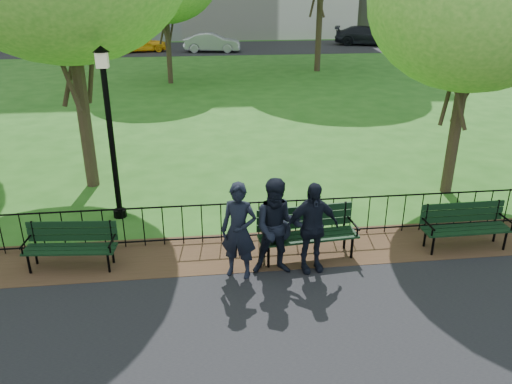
{
  "coord_description": "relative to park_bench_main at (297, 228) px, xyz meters",
  "views": [
    {
      "loc": [
        -1.39,
        -7.39,
        5.14
      ],
      "look_at": [
        -0.32,
        1.5,
        1.33
      ],
      "focal_mm": 35.0,
      "sensor_mm": 36.0,
      "label": 1
    }
  ],
  "objects": [
    {
      "name": "far_street",
      "position": [
        -0.45,
        33.87,
        -0.67
      ],
      "size": [
        70.0,
        9.0,
        0.01
      ],
      "primitive_type": "cube",
      "color": "black",
      "rests_on": "ground"
    },
    {
      "name": "sedan_dark",
      "position": [
        12.83,
        34.35,
        0.12
      ],
      "size": [
        5.79,
        3.8,
        1.56
      ],
      "primitive_type": "imported",
      "rotation": [
        0.0,
        0.0,
        1.24
      ],
      "color": "black",
      "rests_on": "far_street"
    },
    {
      "name": "iron_fence",
      "position": [
        -0.45,
        0.87,
        -0.18
      ],
      "size": [
        24.06,
        0.06,
        1.0
      ],
      "color": "black",
      "rests_on": "ground"
    },
    {
      "name": "park_bench_main",
      "position": [
        0.0,
        0.0,
        0.0
      ],
      "size": [
        2.01,
        0.78,
        1.11
      ],
      "rotation": [
        0.0,
        0.0,
        0.09
      ],
      "color": "black",
      "rests_on": "ground"
    },
    {
      "name": "sedan_silver",
      "position": [
        -0.43,
        31.46,
        0.05
      ],
      "size": [
        4.48,
        2.08,
        1.42
      ],
      "primitive_type": "imported",
      "rotation": [
        0.0,
        0.0,
        1.43
      ],
      "color": "#AEB0B6",
      "rests_on": "far_street"
    },
    {
      "name": "person_left",
      "position": [
        -1.18,
        -0.46,
        0.26
      ],
      "size": [
        0.79,
        0.67,
        1.85
      ],
      "primitive_type": "imported",
      "rotation": [
        0.0,
        0.0,
        -0.39
      ],
      "color": "black",
      "rests_on": "asphalt_path"
    },
    {
      "name": "park_bench_left_a",
      "position": [
        -4.35,
        0.24,
        -0.12
      ],
      "size": [
        1.76,
        0.69,
        0.97
      ],
      "rotation": [
        0.0,
        0.0,
        -0.09
      ],
      "color": "black",
      "rests_on": "ground"
    },
    {
      "name": "park_bench_right_a",
      "position": [
        3.52,
        0.08,
        -0.09
      ],
      "size": [
        1.81,
        0.58,
        1.02
      ],
      "rotation": [
        0.0,
        0.0,
        0.01
      ],
      "color": "black",
      "rests_on": "ground"
    },
    {
      "name": "dirt_strip",
      "position": [
        -0.45,
        0.37,
        -0.66
      ],
      "size": [
        60.0,
        1.6,
        0.01
      ],
      "primitive_type": "cube",
      "color": "#372716",
      "rests_on": "ground"
    },
    {
      "name": "taxi",
      "position": [
        -5.93,
        32.18,
        0.01
      ],
      "size": [
        4.17,
        2.23,
        1.35
      ],
      "primitive_type": "imported",
      "rotation": [
        0.0,
        0.0,
        1.74
      ],
      "color": "yellow",
      "rests_on": "far_street"
    },
    {
      "name": "lamppost",
      "position": [
        -3.75,
        2.4,
        1.45
      ],
      "size": [
        0.35,
        0.35,
        3.91
      ],
      "color": "black",
      "rests_on": "ground"
    },
    {
      "name": "person_right",
      "position": [
        0.18,
        -0.43,
        0.23
      ],
      "size": [
        1.09,
        0.56,
        1.79
      ],
      "primitive_type": "imported",
      "rotation": [
        0.0,
        0.0,
        0.13
      ],
      "color": "black",
      "rests_on": "asphalt_path"
    },
    {
      "name": "person_mid",
      "position": [
        -0.47,
        -0.45,
        0.28
      ],
      "size": [
        0.95,
        0.55,
        1.89
      ],
      "primitive_type": "imported",
      "rotation": [
        0.0,
        0.0,
        -0.08
      ],
      "color": "black",
      "rests_on": "asphalt_path"
    },
    {
      "name": "ground",
      "position": [
        -0.45,
        -1.13,
        -0.67
      ],
      "size": [
        120.0,
        120.0,
        0.0
      ],
      "primitive_type": "plane",
      "color": "#225516"
    },
    {
      "name": "tree_near_e",
      "position": [
        4.59,
        2.93,
        4.06
      ],
      "size": [
        4.89,
        4.89,
        6.82
      ],
      "color": "#2D2116",
      "rests_on": "ground"
    }
  ]
}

